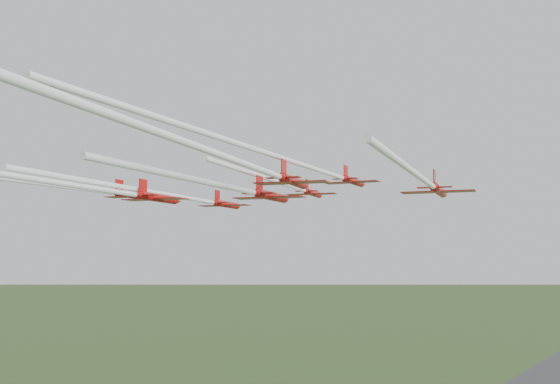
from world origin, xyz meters
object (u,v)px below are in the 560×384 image
Objects in this scene: jet_row4_left at (111,191)px; jet_row3_mid at (245,190)px; jet_row3_left at (80,188)px; jet_row2_left at (188,198)px; jet_row2_right at (304,165)px; jet_row4_right at (234,160)px; jet_row3_right at (429,183)px; jet_lead at (294,187)px.

jet_row3_mid is at bearing 42.31° from jet_row4_left.
jet_row4_left is at bearing -35.71° from jet_row3_left.
jet_row2_left reaches higher than jet_row4_left.
jet_row3_mid is 0.98× the size of jet_row4_left.
jet_row3_left is at bearing -173.12° from jet_row2_right.
jet_row3_left reaches higher than jet_row4_right.
jet_row3_mid reaches higher than jet_row3_right.
jet_lead reaches higher than jet_row2_left.
jet_row2_left is at bearing 92.00° from jet_row4_left.
jet_lead reaches higher than jet_row3_left.
jet_row2_left is 1.14× the size of jet_row4_left.
jet_row3_mid is at bearing 3.33° from jet_row3_left.
jet_row2_left is at bearing 147.21° from jet_row3_mid.
jet_row3_left is 17.88m from jet_row4_left.
jet_row3_mid is at bearing -86.55° from jet_lead.
jet_row4_right reaches higher than jet_row2_left.
jet_row3_left is 1.12× the size of jet_row4_left.
jet_row2_left is 1.18× the size of jet_row3_right.
jet_row2_right is 1.47× the size of jet_row4_left.
jet_row4_right is (13.39, -18.16, 0.48)m from jet_row3_mid.
jet_lead is at bearing 136.44° from jet_row3_right.
jet_lead is at bearing 51.06° from jet_row3_left.
jet_row3_mid is (14.46, -4.96, -0.14)m from jet_row2_left.
jet_row3_left is at bearing 179.83° from jet_row3_mid.
jet_row3_left is at bearing 145.18° from jet_row4_right.
jet_row3_mid is at bearing -34.54° from jet_row2_left.
jet_row3_right is at bearing 0.83° from jet_row2_right.
jet_row4_left is (-8.76, -13.66, -0.65)m from jet_row3_mid.
jet_row4_left is at bearing -106.84° from jet_lead.
jet_row2_left is 15.29m from jet_row3_mid.
jet_row3_right is at bearing 5.30° from jet_row3_left.
jet_row4_left is (-15.17, -17.51, -3.72)m from jet_row2_right.
jet_row3_right is at bearing 19.30° from jet_row4_left.
jet_row2_left is 35.86m from jet_row3_right.
jet_row3_right reaches higher than jet_row2_left.
jet_lead is at bearing 74.83° from jet_row4_left.
jet_row4_right is at bearing -67.45° from jet_row3_mid.
jet_row3_left reaches higher than jet_row3_mid.
jet_row2_left is 0.82× the size of jet_row4_right.
jet_row2_right reaches higher than jet_row3_left.
jet_row2_right reaches higher than jet_row3_right.
jet_row2_right is 1.51× the size of jet_row3_mid.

